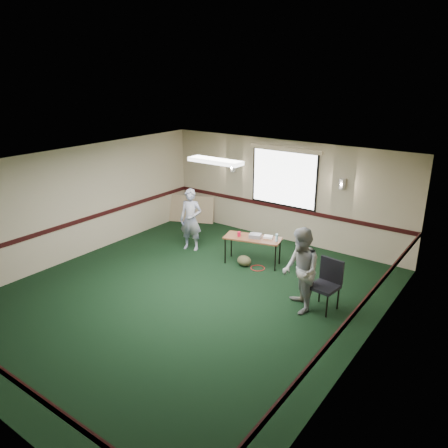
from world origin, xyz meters
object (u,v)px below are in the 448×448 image
Objects in this scene: conference_chair at (327,280)px; projector at (255,236)px; folding_table at (253,239)px; person_left at (191,220)px; person_right at (300,271)px.

projector is at bearing 164.89° from conference_chair.
conference_chair is (2.26, -0.90, -0.04)m from folding_table.
folding_table is at bearing 165.86° from conference_chair.
projector is 1.82m from person_left.
person_left reaches higher than projector.
folding_table is 0.89× the size of person_left.
person_right reaches higher than person_left.
conference_chair is 0.60m from person_right.
person_left is 3.80m from person_right.
person_right is at bearing -49.41° from folding_table.
person_right reaches higher than folding_table.
folding_table is at bearing -164.92° from person_right.
person_right reaches higher than conference_chair.
conference_chair is 4.09m from person_left.
folding_table is 2.43m from conference_chair.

